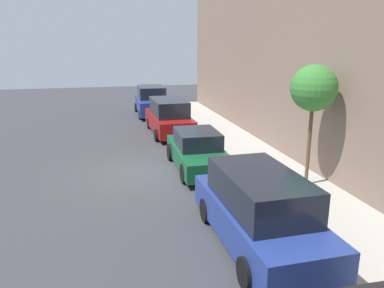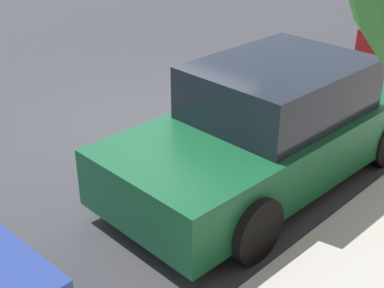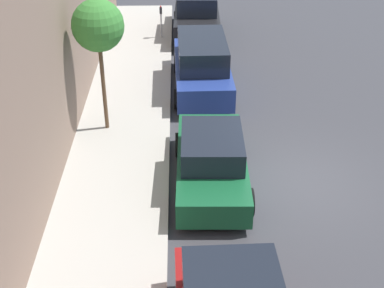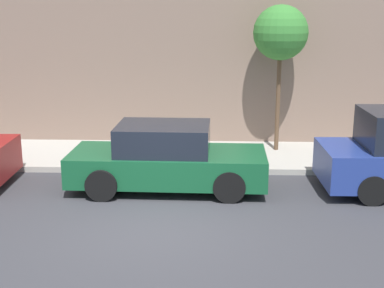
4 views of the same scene
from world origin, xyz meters
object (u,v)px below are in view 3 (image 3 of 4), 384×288
object	(u,v)px
parked_sedan_third	(211,160)
street_tree	(98,26)
parked_minivan_second	(202,65)
parking_meter_near	(161,18)
parked_suv_nearest	(197,15)

from	to	relation	value
parked_sedan_third	street_tree	world-z (taller)	street_tree
parked_minivan_second	parking_meter_near	xyz separation A→B (m)	(1.59, -5.16, 0.09)
parked_suv_nearest	parked_sedan_third	world-z (taller)	parked_suv_nearest
parking_meter_near	parked_sedan_third	bearing A→B (deg)	98.12
parking_meter_near	street_tree	world-z (taller)	street_tree
street_tree	parked_minivan_second	bearing A→B (deg)	-135.14
parked_suv_nearest	street_tree	bearing A→B (deg)	70.63
parked_minivan_second	parked_sedan_third	xyz separation A→B (m)	(0.00, 6.00, -0.20)
parked_suv_nearest	parked_minivan_second	xyz separation A→B (m)	(0.00, 5.78, -0.01)
parked_suv_nearest	street_tree	size ratio (longest dim) A/B	1.19
parked_sedan_third	street_tree	bearing A→B (deg)	-42.92
street_tree	parking_meter_near	bearing A→B (deg)	-100.45
parked_minivan_second	street_tree	size ratio (longest dim) A/B	1.21
parked_sedan_third	parked_suv_nearest	bearing A→B (deg)	-90.02
street_tree	parked_suv_nearest	bearing A→B (deg)	-109.37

